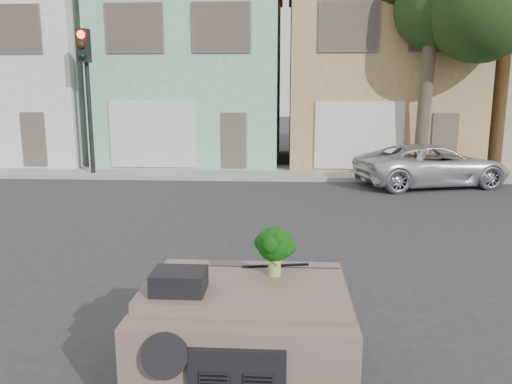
{
  "coord_description": "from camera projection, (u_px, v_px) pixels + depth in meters",
  "views": [
    {
      "loc": [
        0.38,
        -7.58,
        2.88
      ],
      "look_at": [
        -0.12,
        0.5,
        1.3
      ],
      "focal_mm": 35.0,
      "sensor_mm": 36.0,
      "label": 1
    }
  ],
  "objects": [
    {
      "name": "silver_pickup",
      "position": [
        431.0,
        186.0,
        16.03
      ],
      "size": [
        5.24,
        3.4,
        1.34
      ],
      "primitive_type": "imported",
      "rotation": [
        0.0,
        0.0,
        1.83
      ],
      "color": "silver",
      "rests_on": "ground"
    },
    {
      "name": "sidewalk",
      "position": [
        276.0,
        173.0,
        18.27
      ],
      "size": [
        40.0,
        3.0,
        0.15
      ],
      "primitive_type": "cube",
      "color": "gray",
      "rests_on": "ground"
    },
    {
      "name": "wiper_arm",
      "position": [
        276.0,
        266.0,
        5.2
      ],
      "size": [
        0.69,
        0.15,
        0.02
      ],
      "primitive_type": "cube",
      "rotation": [
        0.0,
        0.0,
        0.17
      ],
      "color": "black",
      "rests_on": "car_dashboard"
    },
    {
      "name": "townhouse_mint",
      "position": [
        198.0,
        74.0,
        21.69
      ],
      "size": [
        7.2,
        8.2,
        7.55
      ],
      "primitive_type": "cube",
      "color": "#89C29D",
      "rests_on": "ground"
    },
    {
      "name": "townhouse_tan",
      "position": [
        373.0,
        73.0,
        21.24
      ],
      "size": [
        7.2,
        8.2,
        7.55
      ],
      "primitive_type": "cube",
      "color": "tan",
      "rests_on": "ground"
    },
    {
      "name": "instrument_hump",
      "position": [
        179.0,
        281.0,
        4.52
      ],
      "size": [
        0.48,
        0.38,
        0.2
      ],
      "primitive_type": "cube",
      "color": "black",
      "rests_on": "car_dashboard"
    },
    {
      "name": "townhouse_white",
      "position": [
        31.0,
        74.0,
        22.15
      ],
      "size": [
        7.2,
        8.2,
        7.55
      ],
      "primitive_type": "cube",
      "color": "silver",
      "rests_on": "ground"
    },
    {
      "name": "broccoli",
      "position": [
        275.0,
        251.0,
        4.91
      ],
      "size": [
        0.46,
        0.46,
        0.5
      ],
      "primitive_type": "cube",
      "rotation": [
        0.0,
        0.0,
        4.57
      ],
      "color": "#093307",
      "rests_on": "car_dashboard"
    },
    {
      "name": "ground_plane",
      "position": [
        261.0,
        277.0,
        8.0
      ],
      "size": [
        120.0,
        120.0,
        0.0
      ],
      "primitive_type": "plane",
      "color": "#303033",
      "rests_on": "ground"
    },
    {
      "name": "car_dashboard",
      "position": [
        246.0,
        332.0,
        4.96
      ],
      "size": [
        2.0,
        1.8,
        1.12
      ],
      "primitive_type": "cube",
      "color": "#6D584F",
      "rests_on": "ground"
    },
    {
      "name": "tree_near",
      "position": [
        428.0,
        53.0,
        16.48
      ],
      "size": [
        4.4,
        4.0,
        8.5
      ],
      "primitive_type": "cube",
      "color": "#1B3613",
      "rests_on": "ground"
    },
    {
      "name": "traffic_signal",
      "position": [
        88.0,
        104.0,
        17.21
      ],
      "size": [
        0.4,
        0.4,
        5.1
      ],
      "primitive_type": "cube",
      "color": "black",
      "rests_on": "ground"
    }
  ]
}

